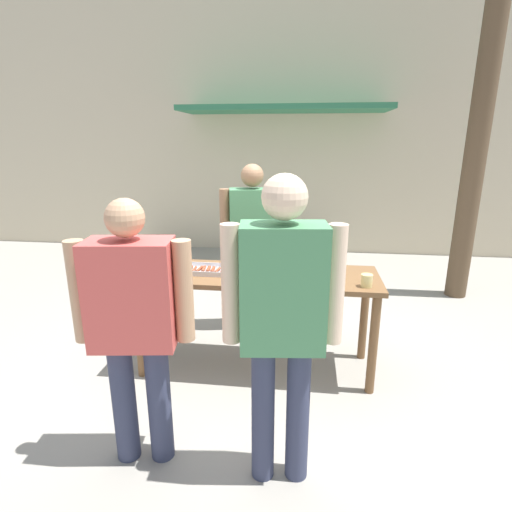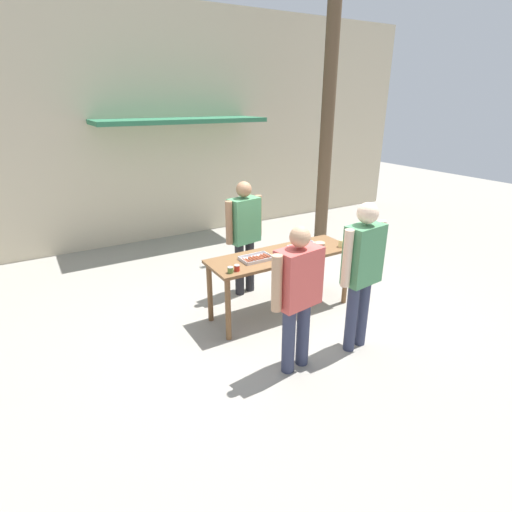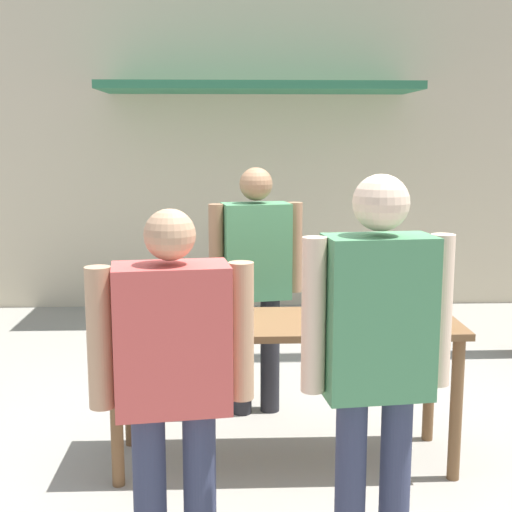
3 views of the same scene
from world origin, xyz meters
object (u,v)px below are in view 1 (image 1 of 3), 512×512
Objects in this scene: beer_cup at (367,281)px; person_customer_with_cup at (282,311)px; food_tray_sausages at (209,270)px; person_customer_holding_hotdog at (134,316)px; condiment_jar_mustard at (145,273)px; condiment_jar_ketchup at (157,273)px; person_server_behind_table at (252,234)px; food_tray_buns at (302,273)px; utility_pole at (498,3)px.

person_customer_with_cup is (-0.58, -0.96, 0.14)m from beer_cup.
person_customer_holding_hotdog is at bearing -98.16° from food_tray_sausages.
person_customer_with_cup is (0.85, -0.04, 0.10)m from person_customer_holding_hotdog.
beer_cup is (1.74, 0.01, 0.01)m from condiment_jar_mustard.
person_server_behind_table is (0.64, 0.98, 0.11)m from condiment_jar_ketchup.
person_customer_with_cup is at bearing -94.35° from food_tray_buns.
utility_pole is (1.97, 2.02, 2.45)m from food_tray_buns.
beer_cup is 0.06× the size of person_server_behind_table.
person_customer_with_cup reaches higher than food_tray_buns.
condiment_jar_ketchup is 0.04× the size of person_server_behind_table.
condiment_jar_mustard is 0.04× the size of person_server_behind_table.
condiment_jar_ketchup reaches higher than food_tray_sausages.
person_server_behind_table reaches higher than condiment_jar_ketchup.
condiment_jar_mustard reaches higher than food_tray_sausages.
person_customer_holding_hotdog is 0.86m from person_customer_with_cup.
condiment_jar_ketchup is 4.54m from utility_pole.
beer_cup is (1.64, -0.00, 0.01)m from condiment_jar_ketchup.
person_customer_holding_hotdog is at bearing -70.98° from condiment_jar_mustard.
beer_cup is at bearing -127.35° from person_customer_with_cup.
person_server_behind_table is at bearing 56.63° from condiment_jar_ketchup.
person_customer_holding_hotdog is at bearing -129.97° from food_tray_buns.
person_server_behind_table is (-1.00, 0.98, 0.10)m from beer_cup.
food_tray_sausages is at bearing -119.02° from person_server_behind_table.
person_server_behind_table reaches higher than condiment_jar_mustard.
condiment_jar_ketchup is (0.09, 0.01, 0.00)m from condiment_jar_mustard.
condiment_jar_mustard is 1.24m from person_server_behind_table.
food_tray_sausages is 0.23× the size of person_server_behind_table.
condiment_jar_ketchup is (-1.16, -0.19, 0.02)m from food_tray_buns.
condiment_jar_ketchup is at bearing -133.82° from person_server_behind_table.
food_tray_sausages is at bearing 26.68° from condiment_jar_ketchup.
person_server_behind_table is 0.96× the size of person_customer_with_cup.
beer_cup is (1.26, -0.19, 0.03)m from food_tray_sausages.
person_server_behind_table is 1.99m from person_customer_with_cup.
food_tray_buns reaches higher than food_tray_sausages.
food_tray_sausages is 4.21m from utility_pole.
beer_cup is at bearing -0.12° from condiment_jar_ketchup.
person_customer_holding_hotdog is at bearing -132.80° from utility_pole.
food_tray_buns is at bearing 0.18° from food_tray_sausages.
person_customer_holding_hotdog is at bearing -113.02° from person_server_behind_table.
food_tray_sausages is 1.36m from person_customer_with_cup.
food_tray_buns is 1.17m from condiment_jar_ketchup.
person_customer_holding_hotdog is (-0.94, -1.12, 0.07)m from food_tray_buns.
person_customer_with_cup reaches higher than condiment_jar_ketchup.
person_server_behind_table is 1.05× the size of person_customer_holding_hotdog.
food_tray_sausages is 5.25× the size of condiment_jar_ketchup.
person_server_behind_table reaches higher than beer_cup.
beer_cup is at bearing -21.97° from food_tray_buns.
person_customer_with_cup is at bearing -88.13° from person_server_behind_table.
food_tray_buns is at bearing -137.78° from person_customer_holding_hotdog.
person_customer_holding_hotdog reaches higher than beer_cup.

